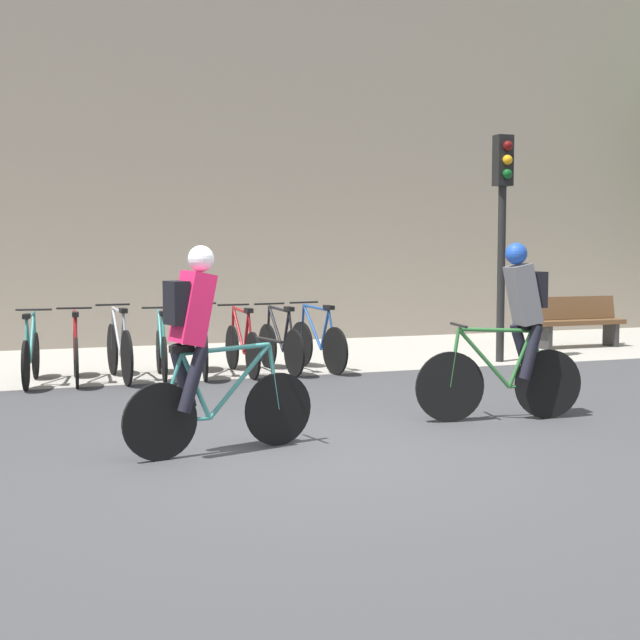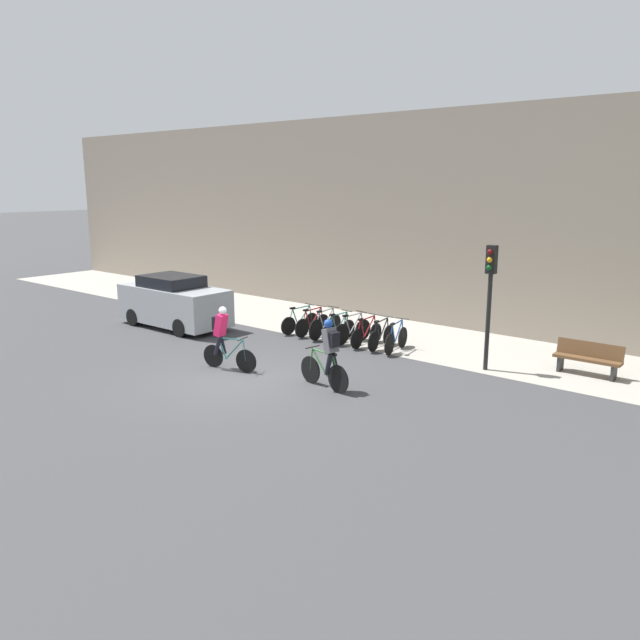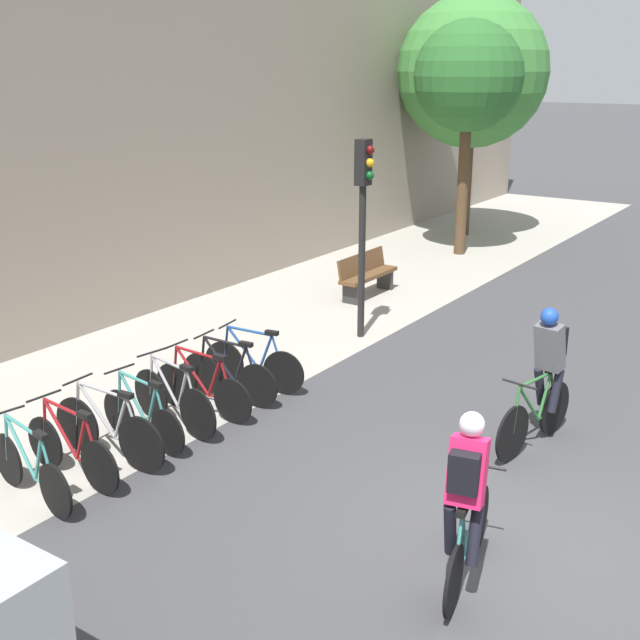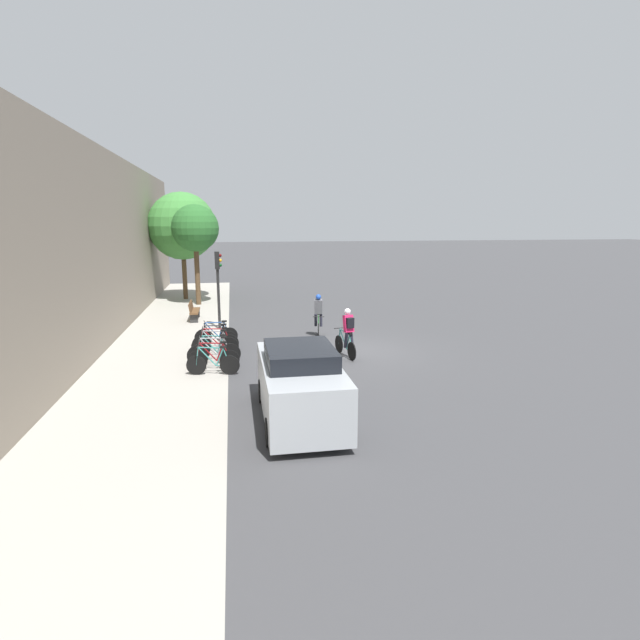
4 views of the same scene
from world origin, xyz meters
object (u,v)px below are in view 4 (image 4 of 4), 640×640
(parked_bike_6, at_px, (216,338))
(bench, at_px, (194,311))
(parked_bike_3, at_px, (215,350))
(parked_car, at_px, (300,384))
(parked_bike_5, at_px, (216,342))
(parked_bike_7, at_px, (216,335))
(parked_bike_1, at_px, (214,358))
(traffic_light_pole, at_px, (218,276))
(cyclist_grey, at_px, (318,315))
(parked_bike_0, at_px, (213,363))
(parked_bike_2, at_px, (214,353))
(parked_bike_4, at_px, (215,345))
(cyclist_pink, at_px, (348,332))

(parked_bike_6, xyz_separation_m, bench, (5.82, 1.22, 0.08))
(parked_bike_3, distance_m, parked_car, 6.13)
(parked_bike_5, distance_m, parked_bike_6, 0.56)
(parked_bike_6, bearing_deg, parked_bike_7, -0.01)
(parked_bike_1, bearing_deg, traffic_light_pole, -0.65)
(cyclist_grey, relative_size, parked_bike_0, 1.09)
(parked_bike_3, bearing_deg, parked_bike_7, 0.01)
(parked_bike_2, distance_m, parked_bike_7, 2.78)
(parked_bike_6, xyz_separation_m, traffic_light_pole, (3.50, -0.07, 2.00))
(parked_bike_6, height_order, parked_bike_7, parked_bike_7)
(parked_bike_0, distance_m, parked_bike_7, 3.90)
(parked_bike_3, bearing_deg, parked_bike_4, 0.11)
(parked_bike_1, distance_m, parked_bike_7, 3.34)
(parked_bike_6, xyz_separation_m, parked_car, (-7.37, -2.19, 0.51))
(parked_bike_5, distance_m, traffic_light_pole, 4.53)
(traffic_light_pole, bearing_deg, parked_bike_0, 179.41)
(parked_bike_0, distance_m, parked_bike_1, 0.56)
(cyclist_pink, relative_size, parked_bike_6, 1.10)
(parked_bike_3, relative_size, parked_bike_6, 0.97)
(cyclist_pink, relative_size, parked_bike_2, 1.00)
(cyclist_grey, relative_size, parked_car, 0.42)
(cyclist_pink, bearing_deg, parked_bike_7, 59.63)
(parked_bike_6, relative_size, parked_car, 0.37)
(bench, bearing_deg, parked_bike_3, -170.77)
(parked_bike_0, relative_size, parked_bike_7, 1.00)
(parked_car, bearing_deg, parked_bike_1, 25.54)
(parked_bike_0, distance_m, parked_bike_4, 2.23)
(cyclist_grey, relative_size, parked_bike_2, 1.01)
(parked_bike_3, bearing_deg, cyclist_pink, -95.73)
(parked_bike_6, bearing_deg, parked_bike_3, -179.99)
(parked_bike_5, bearing_deg, parked_bike_6, 0.14)
(cyclist_grey, xyz_separation_m, parked_bike_1, (-3.98, 4.13, -0.55))
(parked_bike_3, xyz_separation_m, bench, (7.49, 1.22, 0.09))
(cyclist_pink, xyz_separation_m, bench, (7.95, 5.81, -0.47))
(bench, bearing_deg, parked_bike_4, -170.05)
(cyclist_pink, distance_m, parked_bike_1, 4.67)
(parked_bike_2, relative_size, parked_bike_4, 1.06)
(parked_bike_0, xyz_separation_m, parked_bike_6, (3.34, 0.00, 0.01))
(cyclist_grey, xyz_separation_m, parked_bike_2, (-3.43, 4.13, -0.53))
(bench, bearing_deg, traffic_light_pole, -150.90)
(parked_bike_2, bearing_deg, traffic_light_pole, -0.71)
(parked_bike_2, distance_m, bench, 8.14)
(cyclist_pink, xyz_separation_m, parked_bike_4, (1.02, 4.59, -0.54))
(cyclist_grey, relative_size, bench, 1.04)
(bench, bearing_deg, parked_bike_5, -169.18)
(parked_bike_2, xyz_separation_m, parked_bike_3, (0.56, -0.00, -0.04))
(parked_bike_6, distance_m, parked_bike_7, 0.56)
(traffic_light_pole, xyz_separation_m, parked_car, (-10.88, -2.12, -1.49))
(traffic_light_pole, distance_m, bench, 3.27)
(parked_car, bearing_deg, traffic_light_pole, 11.04)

